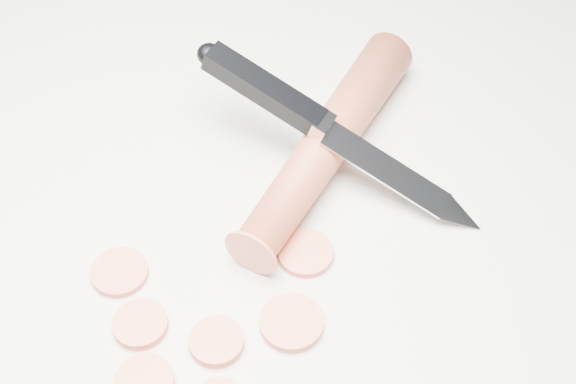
# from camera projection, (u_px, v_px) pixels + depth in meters

# --- Properties ---
(ground) EXTENTS (2.40, 2.40, 0.00)m
(ground) POSITION_uv_depth(u_px,v_px,m) (246.00, 238.00, 0.54)
(ground) COLOR silver
(ground) RESTS_ON ground
(carrot) EXTENTS (0.10, 0.22, 0.03)m
(carrot) POSITION_uv_depth(u_px,v_px,m) (328.00, 142.00, 0.58)
(carrot) COLOR #BA4829
(carrot) RESTS_ON ground
(carrot_slice_0) EXTENTS (0.03, 0.03, 0.01)m
(carrot_slice_0) POSITION_uv_depth(u_px,v_px,m) (140.00, 324.00, 0.50)
(carrot_slice_0) COLOR #EA7049
(carrot_slice_0) RESTS_ON ground
(carrot_slice_1) EXTENTS (0.04, 0.04, 0.01)m
(carrot_slice_1) POSITION_uv_depth(u_px,v_px,m) (144.00, 382.00, 0.47)
(carrot_slice_1) COLOR #EA7049
(carrot_slice_1) RESTS_ON ground
(carrot_slice_2) EXTENTS (0.04, 0.04, 0.01)m
(carrot_slice_2) POSITION_uv_depth(u_px,v_px,m) (292.00, 322.00, 0.50)
(carrot_slice_2) COLOR #EA7049
(carrot_slice_2) RESTS_ON ground
(carrot_slice_3) EXTENTS (0.03, 0.03, 0.01)m
(carrot_slice_3) POSITION_uv_depth(u_px,v_px,m) (217.00, 342.00, 0.49)
(carrot_slice_3) COLOR #EA7049
(carrot_slice_3) RESTS_ON ground
(carrot_slice_4) EXTENTS (0.04, 0.04, 0.01)m
(carrot_slice_4) POSITION_uv_depth(u_px,v_px,m) (305.00, 253.00, 0.53)
(carrot_slice_4) COLOR #EA7049
(carrot_slice_4) RESTS_ON ground
(carrot_slice_5) EXTENTS (0.04, 0.04, 0.01)m
(carrot_slice_5) POSITION_uv_depth(u_px,v_px,m) (120.00, 272.00, 0.52)
(carrot_slice_5) COLOR #EA7049
(carrot_slice_5) RESTS_ON ground
(kitchen_knife) EXTENTS (0.22, 0.09, 0.08)m
(kitchen_knife) POSITION_uv_depth(u_px,v_px,m) (339.00, 133.00, 0.55)
(kitchen_knife) COLOR silver
(kitchen_knife) RESTS_ON ground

